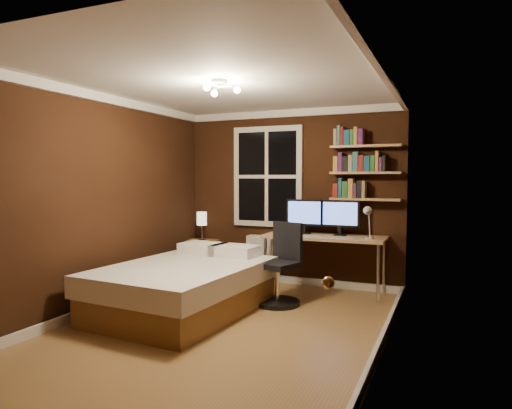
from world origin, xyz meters
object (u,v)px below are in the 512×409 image
at_px(nightstand, 202,260).
at_px(monitor_right, 340,218).
at_px(monitor_left, 305,217).
at_px(office_chair, 280,273).
at_px(bedside_lamp, 202,226).
at_px(desk_lamp, 368,222).
at_px(bed, 185,287).
at_px(radiator, 263,259).
at_px(desk, 324,240).

bearing_deg(nightstand, monitor_right, -15.26).
bearing_deg(monitor_left, office_chair, -93.04).
bearing_deg(bedside_lamp, monitor_left, 0.39).
distance_m(desk_lamp, office_chair, 1.28).
xyz_separation_m(bed, bedside_lamp, (-0.69, 1.59, 0.51)).
relative_size(radiator, desk_lamp, 1.56).
bearing_deg(monitor_right, bedside_lamp, -179.70).
bearing_deg(desk, bed, -128.97).
bearing_deg(bed, monitor_right, 52.56).
distance_m(nightstand, office_chair, 1.78).
distance_m(desk, office_chair, 0.90).
distance_m(desk, desk_lamp, 0.69).
xyz_separation_m(nightstand, monitor_right, (2.11, 0.01, 0.71)).
height_order(nightstand, office_chair, office_chair).
relative_size(desk_lamp, office_chair, 0.44).
xyz_separation_m(nightstand, desk, (1.92, -0.07, 0.41)).
relative_size(bed, desk_lamp, 4.82).
height_order(desk_lamp, office_chair, desk_lamp).
distance_m(bedside_lamp, radiator, 1.05).
bearing_deg(desk, monitor_left, 165.09).
bearing_deg(nightstand, radiator, -7.56).
xyz_separation_m(nightstand, office_chair, (1.57, -0.84, 0.08)).
height_order(radiator, desk, desk).
height_order(bedside_lamp, radiator, bedside_lamp).
xyz_separation_m(desk_lamp, office_chair, (-0.95, -0.59, -0.61)).
height_order(radiator, desk_lamp, desk_lamp).
height_order(bed, bedside_lamp, bedside_lamp).
bearing_deg(radiator, monitor_left, -10.23).
bearing_deg(radiator, nightstand, -172.01).
bearing_deg(desk_lamp, office_chair, -148.35).
xyz_separation_m(radiator, desk_lamp, (1.58, -0.38, 0.64)).
bearing_deg(radiator, office_chair, -57.11).
distance_m(bedside_lamp, monitor_right, 2.12).
bearing_deg(desk, nightstand, 177.92).
bearing_deg(nightstand, desk_lamp, -21.22).
relative_size(desk, monitor_left, 3.13).
relative_size(bed, radiator, 3.09).
xyz_separation_m(monitor_left, desk_lamp, (0.91, -0.26, -0.02)).
xyz_separation_m(desk, office_chair, (-0.35, -0.77, -0.33)).
xyz_separation_m(bed, desk, (1.23, 1.52, 0.41)).
height_order(nightstand, bedside_lamp, bedside_lamp).
bearing_deg(bedside_lamp, office_chair, -28.11).
bearing_deg(desk_lamp, radiator, 166.40).
distance_m(nightstand, monitor_left, 1.76).
bearing_deg(bed, desk, 55.20).
xyz_separation_m(bedside_lamp, office_chair, (1.57, -0.84, -0.42)).
bearing_deg(desk, radiator, 168.30).
xyz_separation_m(nightstand, bedside_lamp, (0.00, -0.00, 0.51)).
distance_m(radiator, monitor_right, 1.34).
distance_m(monitor_left, office_chair, 1.06).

